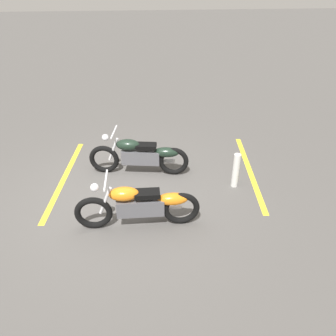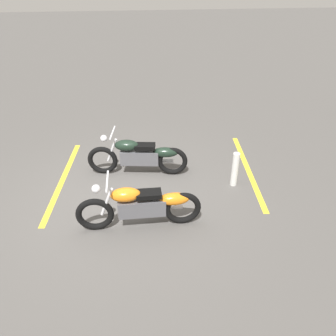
% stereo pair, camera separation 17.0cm
% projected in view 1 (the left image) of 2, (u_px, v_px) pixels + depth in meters
% --- Properties ---
extents(ground_plane, '(60.00, 60.00, 0.00)m').
position_uv_depth(ground_plane, '(121.00, 197.00, 6.87)').
color(ground_plane, '#514F4C').
extents(motorcycle_bright_foreground, '(2.23, 0.62, 1.04)m').
position_uv_depth(motorcycle_bright_foreground, '(141.00, 205.00, 5.91)').
color(motorcycle_bright_foreground, black).
rests_on(motorcycle_bright_foreground, ground).
extents(motorcycle_dark_foreground, '(2.22, 0.63, 1.04)m').
position_uv_depth(motorcycle_dark_foreground, '(141.00, 155.00, 7.40)').
color(motorcycle_dark_foreground, black).
rests_on(motorcycle_dark_foreground, ground).
extents(bollard_post, '(0.14, 0.14, 0.77)m').
position_uv_depth(bollard_post, '(236.00, 170.00, 7.01)').
color(bollard_post, white).
rests_on(bollard_post, ground).
extents(parking_stripe_near, '(0.42, 3.20, 0.01)m').
position_uv_depth(parking_stripe_near, '(65.00, 177.00, 7.48)').
color(parking_stripe_near, yellow).
rests_on(parking_stripe_near, ground).
extents(parking_stripe_mid, '(0.42, 3.20, 0.01)m').
position_uv_depth(parking_stripe_mid, '(250.00, 171.00, 7.72)').
color(parking_stripe_mid, yellow).
rests_on(parking_stripe_mid, ground).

